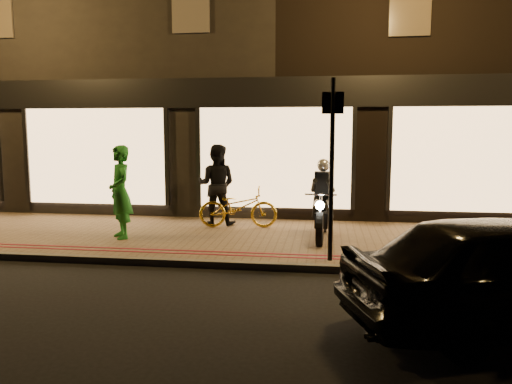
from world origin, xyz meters
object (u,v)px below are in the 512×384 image
motorcycle (322,208)px  bicycle_gold (238,207)px  sign_post (332,160)px  person_green (120,192)px

motorcycle → bicycle_gold: size_ratio=1.12×
motorcycle → sign_post: (0.15, -1.71, 1.06)m
person_green → bicycle_gold: bearing=84.2°
sign_post → motorcycle: bearing=95.1°
motorcycle → sign_post: size_ratio=0.65×
person_green → sign_post: bearing=35.9°
motorcycle → sign_post: sign_post is taller
person_green → motorcycle: bearing=59.3°
motorcycle → sign_post: 2.02m
sign_post → bicycle_gold: bearing=128.5°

